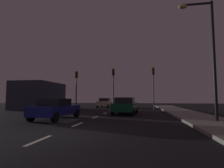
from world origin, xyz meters
TOP-DOWN VIEW (x-y plane):
  - ground_plane at (0.00, 7.00)m, footprint 80.00×80.00m
  - sidewalk_curb_right at (7.50, 7.00)m, footprint 3.00×40.00m
  - lane_stripe_nearest at (0.00, -1.20)m, footprint 0.16×1.60m
  - lane_stripe_second at (0.00, 2.60)m, footprint 0.16×1.60m
  - lane_stripe_third at (0.00, 6.40)m, footprint 0.16×1.60m
  - lane_stripe_fourth at (0.00, 10.20)m, footprint 0.16×1.60m
  - lane_stripe_fifth at (0.00, 14.00)m, footprint 0.16×1.60m
  - lane_stripe_sixth at (0.00, 17.80)m, footprint 0.16×1.60m
  - traffic_signal_left at (-5.19, 16.04)m, footprint 0.32×0.38m
  - traffic_signal_center at (-0.08, 16.04)m, footprint 0.32×0.38m
  - traffic_signal_right at (5.09, 16.04)m, footprint 0.32×0.38m
  - car_stopped_ahead at (2.07, 9.48)m, footprint 2.22×4.32m
  - car_adjacent_lane at (-2.33, 4.60)m, footprint 2.12×4.28m
  - car_oncoming_far at (-2.25, 20.95)m, footprint 1.89×3.87m
  - street_lamp_right at (7.49, 4.20)m, footprint 2.04×0.36m
  - storefront_left at (-10.27, 15.48)m, footprint 4.53×6.92m

SIDE VIEW (x-z plane):
  - ground_plane at x=0.00m, z-range 0.00..0.00m
  - lane_stripe_nearest at x=0.00m, z-range 0.00..0.01m
  - lane_stripe_second at x=0.00m, z-range 0.00..0.01m
  - lane_stripe_third at x=0.00m, z-range 0.00..0.01m
  - lane_stripe_fourth at x=0.00m, z-range 0.00..0.01m
  - lane_stripe_fifth at x=0.00m, z-range 0.00..0.01m
  - lane_stripe_sixth at x=0.00m, z-range 0.00..0.01m
  - sidewalk_curb_right at x=7.50m, z-range 0.00..0.15m
  - car_adjacent_lane at x=-2.33m, z-range 0.02..1.45m
  - car_oncoming_far at x=-2.25m, z-range 0.02..1.50m
  - car_stopped_ahead at x=2.07m, z-range 0.02..1.54m
  - storefront_left at x=-10.27m, z-range 0.00..3.60m
  - traffic_signal_left at x=-5.19m, z-range 1.02..6.14m
  - traffic_signal_right at x=5.09m, z-range 1.05..6.41m
  - traffic_signal_center at x=-0.08m, z-range 1.05..6.43m
  - street_lamp_right at x=7.49m, z-range 0.75..8.08m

